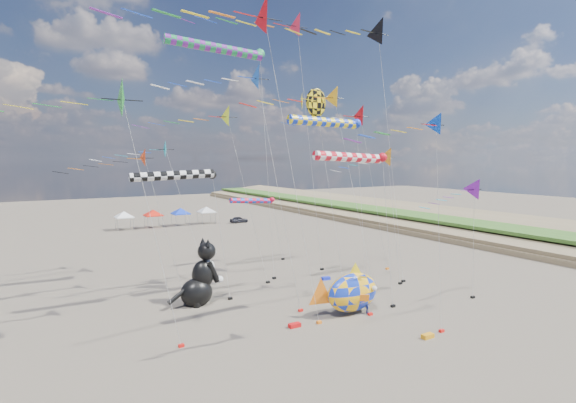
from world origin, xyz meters
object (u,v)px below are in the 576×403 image
(fish_inflatable, at_px, (352,292))
(cat_inflatable, at_px, (200,272))
(child_blue, at_px, (367,307))
(child_green, at_px, (360,300))
(parked_car, at_px, (239,220))
(person_adult, at_px, (361,295))

(fish_inflatable, bearing_deg, cat_inflatable, 138.40)
(child_blue, bearing_deg, fish_inflatable, 124.97)
(fish_inflatable, relative_size, child_green, 5.14)
(cat_inflatable, distance_m, fish_inflatable, 12.92)
(child_green, xyz_separation_m, child_blue, (-0.55, -1.54, -0.07))
(cat_inflatable, xyz_separation_m, child_blue, (10.79, -9.07, -2.26))
(cat_inflatable, bearing_deg, parked_car, 53.17)
(cat_inflatable, height_order, child_blue, cat_inflatable)
(cat_inflatable, distance_m, child_blue, 14.28)
(parked_car, bearing_deg, child_blue, 166.65)
(parked_car, bearing_deg, cat_inflatable, 151.72)
(fish_inflatable, bearing_deg, child_green, 30.69)
(child_blue, bearing_deg, cat_inflatable, 109.24)
(person_adult, relative_size, child_green, 1.37)
(child_green, relative_size, parked_car, 0.35)
(person_adult, bearing_deg, child_green, -151.04)
(cat_inflatable, relative_size, fish_inflatable, 0.88)
(cat_inflatable, distance_m, child_green, 13.79)
(cat_inflatable, xyz_separation_m, person_adult, (11.72, -7.20, -1.97))
(person_adult, height_order, child_blue, person_adult)
(child_green, bearing_deg, child_blue, -97.07)
(fish_inflatable, bearing_deg, child_blue, -24.33)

